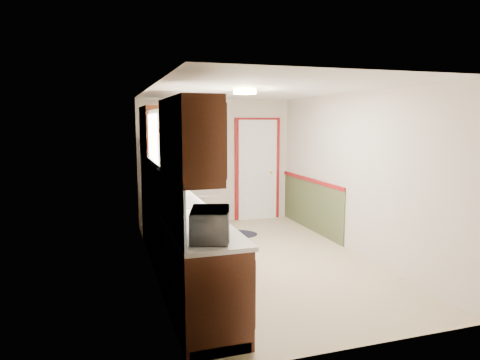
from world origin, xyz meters
TOP-DOWN VIEW (x-y plane):
  - room_shell at (0.00, 0.00)m, footprint 3.20×5.20m
  - kitchen_run at (-1.24, -0.29)m, footprint 0.63×4.00m
  - back_wall_trim at (0.99, 2.21)m, footprint 1.12×2.30m
  - ceiling_fixture at (-0.30, -0.20)m, footprint 0.30×0.30m
  - microwave at (-1.20, -1.95)m, footprint 0.40×0.55m
  - refrigerator at (-0.62, 1.75)m, footprint 0.80×0.80m
  - rug at (-0.01, 1.46)m, footprint 1.07×0.85m
  - cooktop at (-1.19, 1.40)m, footprint 0.54×0.64m

SIDE VIEW (x-z plane):
  - rug at x=-0.01m, z-range 0.00..0.01m
  - kitchen_run at x=-1.24m, z-range -0.29..1.91m
  - back_wall_trim at x=0.99m, z-range -0.15..1.93m
  - cooktop at x=-1.19m, z-range 0.94..0.96m
  - refrigerator at x=-0.62m, z-range 0.00..1.91m
  - microwave at x=-1.20m, z-range 0.94..1.28m
  - room_shell at x=0.00m, z-range -0.06..2.46m
  - ceiling_fixture at x=-0.30m, z-range 2.33..2.39m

